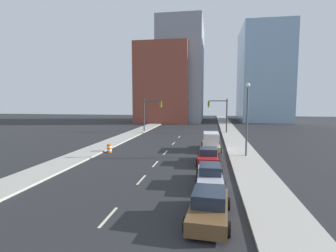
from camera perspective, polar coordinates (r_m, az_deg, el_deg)
The scene contains 19 objects.
sidewalk_left at distance 55.42m, azimuth -5.13°, elevation -0.56°, with size 3.25×96.41×0.16m.
sidewalk_right at distance 53.77m, azimuth 13.13°, elevation -0.87°, with size 3.25×96.41×0.16m.
lane_stripe_at_7m at distance 14.63m, azimuth -12.84°, elevation -18.74°, with size 0.16×2.40×0.01m, color beige.
lane_stripe_at_14m at distance 20.38m, azimuth -5.81°, elevation -11.54°, with size 0.16×2.40×0.01m, color beige.
lane_stripe_at_19m at distance 25.07m, azimuth -2.78°, elevation -8.25°, with size 0.16×2.40×0.01m, color beige.
lane_stripe_at_24m at distance 30.33m, azimuth -0.58°, elevation -5.81°, with size 0.16×2.40×0.01m, color beige.
lane_stripe_at_31m at distance 36.76m, azimuth 1.21°, elevation -3.80°, with size 0.16×2.40×0.01m, color beige.
lane_stripe_at_37m at distance 43.23m, azimuth 2.46°, elevation -2.39°, with size 0.16×2.40×0.01m, color beige.
building_brick_left at distance 74.14m, azimuth -0.71°, elevation 9.07°, with size 14.00×16.00×21.01m.
building_office_center at distance 77.75m, azimuth 3.04°, elevation 11.48°, with size 12.00×20.00×27.98m.
building_glass_right at distance 82.50m, azimuth 19.95°, elevation 10.38°, with size 13.00×20.00×26.73m.
traffic_signal_left at distance 49.95m, azimuth -4.17°, elevation 3.32°, with size 3.58×0.35×6.32m.
traffic_signal_right at distance 48.59m, azimuth 11.55°, elevation 3.16°, with size 3.58×0.35×6.32m.
traffic_barrel at distance 31.15m, azimuth -12.67°, elevation -4.76°, with size 0.56×0.56×0.95m.
street_lamp at distance 28.56m, azimuth 16.84°, elevation 2.45°, with size 0.44×0.44×7.79m.
sedan_brown at distance 13.88m, azimuth 8.93°, elevation -16.89°, with size 2.31×4.84×1.54m.
sedan_silver at distance 19.21m, azimuth 9.09°, elevation -10.57°, with size 2.09×4.83×1.46m.
sedan_red at distance 25.43m, azimuth 8.78°, elevation -6.55°, with size 2.14×4.43×1.48m.
box_truck_tan at distance 32.14m, azimuth 9.34°, elevation -3.41°, with size 2.44×5.56×2.14m.
Camera 1 is at (5.16, -5.12, 5.99)m, focal length 28.00 mm.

